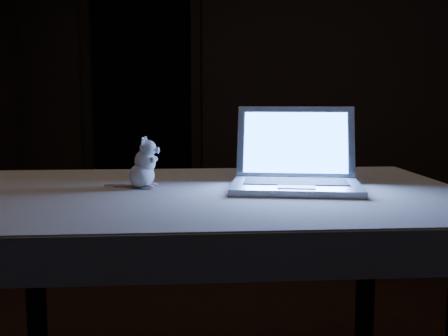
# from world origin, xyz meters

# --- Properties ---
(back_wall) EXTENTS (4.50, 0.04, 2.60)m
(back_wall) POSITION_xyz_m (0.00, 2.50, 1.30)
(back_wall) COLOR black
(back_wall) RESTS_ON ground
(doorway) EXTENTS (1.06, 0.36, 2.13)m
(doorway) POSITION_xyz_m (-1.10, 2.50, 1.06)
(doorway) COLOR black
(doorway) RESTS_ON back_wall
(table) EXTENTS (1.78, 1.40, 0.83)m
(table) POSITION_xyz_m (0.17, -0.35, 0.42)
(table) COLOR black
(table) RESTS_ON floor
(tablecloth) EXTENTS (1.88, 1.46, 0.11)m
(tablecloth) POSITION_xyz_m (0.10, -0.30, 0.79)
(tablecloth) COLOR beige
(tablecloth) RESTS_ON table
(laptop) EXTENTS (0.45, 0.41, 0.28)m
(laptop) POSITION_xyz_m (0.45, -0.28, 0.98)
(laptop) COLOR #ACABAF
(laptop) RESTS_ON tablecloth
(plush_mouse) EXTENTS (0.15, 0.15, 0.17)m
(plush_mouse) POSITION_xyz_m (-0.06, -0.34, 0.93)
(plush_mouse) COLOR silver
(plush_mouse) RESTS_ON tablecloth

